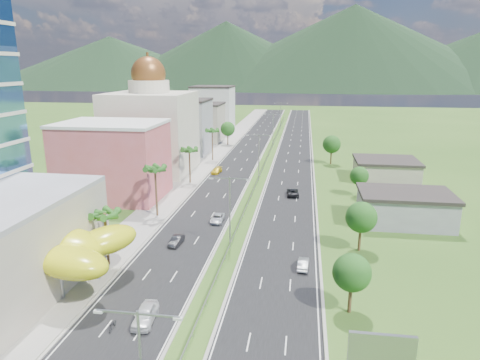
% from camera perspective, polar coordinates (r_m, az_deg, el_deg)
% --- Properties ---
extents(ground, '(500.00, 500.00, 0.00)m').
position_cam_1_polar(ground, '(56.03, -3.12, -13.16)').
color(ground, '#2D5119').
rests_on(ground, ground).
extents(road_left, '(11.00, 260.00, 0.04)m').
position_cam_1_polar(road_left, '(141.96, 1.20, 4.26)').
color(road_left, black).
rests_on(road_left, ground).
extents(road_right, '(11.00, 260.00, 0.04)m').
position_cam_1_polar(road_right, '(140.87, 7.28, 4.06)').
color(road_right, black).
rests_on(road_right, ground).
extents(sidewalk_left, '(7.00, 260.00, 0.12)m').
position_cam_1_polar(sidewalk_left, '(143.45, -2.57, 4.37)').
color(sidewalk_left, gray).
rests_on(sidewalk_left, ground).
extents(median_guardrail, '(0.10, 216.06, 0.76)m').
position_cam_1_polar(median_guardrail, '(123.49, 3.59, 2.89)').
color(median_guardrail, gray).
rests_on(median_guardrail, ground).
extents(streetlight_median_b, '(6.04, 0.25, 11.00)m').
position_cam_1_polar(streetlight_median_b, '(62.42, -1.37, -3.38)').
color(streetlight_median_b, gray).
rests_on(streetlight_median_b, ground).
extents(streetlight_median_c, '(6.04, 0.25, 11.00)m').
position_cam_1_polar(streetlight_median_c, '(100.82, 2.54, 3.72)').
color(streetlight_median_c, gray).
rests_on(streetlight_median_c, ground).
extents(streetlight_median_d, '(6.04, 0.25, 11.00)m').
position_cam_1_polar(streetlight_median_d, '(145.05, 4.44, 7.14)').
color(streetlight_median_d, gray).
rests_on(streetlight_median_d, ground).
extents(streetlight_median_e, '(6.04, 0.25, 11.00)m').
position_cam_1_polar(streetlight_median_e, '(189.65, 5.46, 8.96)').
color(streetlight_median_e, gray).
rests_on(streetlight_median_e, ground).
extents(lime_canopy, '(18.00, 15.00, 7.40)m').
position_cam_1_polar(lime_canopy, '(57.80, -24.08, -8.15)').
color(lime_canopy, '#BDBE12').
rests_on(lime_canopy, ground).
extents(pink_shophouse, '(20.00, 15.00, 15.00)m').
position_cam_1_polar(pink_shophouse, '(90.98, -16.56, 2.35)').
color(pink_shophouse, '#C55250').
rests_on(pink_shophouse, ground).
extents(domed_building, '(20.00, 20.00, 28.70)m').
position_cam_1_polar(domed_building, '(111.23, -11.76, 6.89)').
color(domed_building, beige).
rests_on(domed_building, ground).
extents(midrise_grey, '(16.00, 15.00, 16.00)m').
position_cam_1_polar(midrise_grey, '(134.91, -7.64, 7.00)').
color(midrise_grey, gray).
rests_on(midrise_grey, ground).
extents(midrise_beige, '(16.00, 15.00, 13.00)m').
position_cam_1_polar(midrise_beige, '(156.17, -5.39, 7.58)').
color(midrise_beige, '#A09384').
rests_on(midrise_beige, ground).
extents(midrise_white, '(16.00, 15.00, 18.00)m').
position_cam_1_polar(midrise_white, '(178.16, -3.62, 9.34)').
color(midrise_white, silver).
rests_on(midrise_white, ground).
extents(billboard, '(5.20, 0.35, 6.20)m').
position_cam_1_polar(billboard, '(38.07, 18.33, -21.15)').
color(billboard, gray).
rests_on(billboard, ground).
extents(shed_near, '(15.00, 10.00, 5.00)m').
position_cam_1_polar(shed_near, '(79.15, 21.09, -3.64)').
color(shed_near, gray).
rests_on(shed_near, ground).
extents(shed_far, '(14.00, 12.00, 4.40)m').
position_cam_1_polar(shed_far, '(107.96, 18.84, 1.20)').
color(shed_far, '#A09384').
rests_on(shed_far, ground).
extents(palm_tree_b, '(3.60, 3.60, 8.10)m').
position_cam_1_polar(palm_tree_b, '(59.77, -17.59, -4.64)').
color(palm_tree_b, '#47301C').
rests_on(palm_tree_b, ground).
extents(palm_tree_c, '(3.60, 3.60, 9.60)m').
position_cam_1_polar(palm_tree_c, '(77.03, -11.26, 1.24)').
color(palm_tree_c, '#47301C').
rests_on(palm_tree_c, ground).
extents(palm_tree_d, '(3.60, 3.60, 8.60)m').
position_cam_1_polar(palm_tree_d, '(98.66, -6.78, 3.85)').
color(palm_tree_d, '#47301C').
rests_on(palm_tree_d, ground).
extents(palm_tree_e, '(3.60, 3.60, 9.40)m').
position_cam_1_polar(palm_tree_e, '(122.46, -3.73, 6.44)').
color(palm_tree_e, '#47301C').
rests_on(palm_tree_e, ground).
extents(leafy_tree_lfar, '(4.90, 4.90, 8.05)m').
position_cam_1_polar(leafy_tree_lfar, '(147.12, -1.65, 6.83)').
color(leafy_tree_lfar, '#47301C').
rests_on(leafy_tree_lfar, ground).
extents(leafy_tree_ra, '(4.20, 4.20, 6.90)m').
position_cam_1_polar(leafy_tree_ra, '(48.78, 14.69, -11.87)').
color(leafy_tree_ra, '#47301C').
rests_on(leafy_tree_ra, ground).
extents(leafy_tree_rb, '(4.55, 4.55, 7.47)m').
position_cam_1_polar(leafy_tree_rb, '(64.56, 15.87, -4.82)').
color(leafy_tree_rb, '#47301C').
rests_on(leafy_tree_rb, ground).
extents(leafy_tree_rc, '(3.85, 3.85, 6.33)m').
position_cam_1_polar(leafy_tree_rc, '(91.80, 15.62, 0.52)').
color(leafy_tree_rc, '#47301C').
rests_on(leafy_tree_rc, ground).
extents(leafy_tree_rd, '(4.90, 4.90, 8.05)m').
position_cam_1_polar(leafy_tree_rd, '(120.41, 12.13, 4.68)').
color(leafy_tree_rd, '#47301C').
rests_on(leafy_tree_rd, ground).
extents(mountain_ridge, '(860.00, 140.00, 90.00)m').
position_cam_1_polar(mountain_ridge, '(501.52, 14.51, 11.49)').
color(mountain_ridge, black).
rests_on(mountain_ridge, ground).
extents(car_white_near_left, '(2.41, 5.17, 1.71)m').
position_cam_1_polar(car_white_near_left, '(48.56, -12.53, -17.11)').
color(car_white_near_left, silver).
rests_on(car_white_near_left, road_left).
extents(car_dark_left, '(1.63, 4.07, 1.32)m').
position_cam_1_polar(car_dark_left, '(66.39, -8.46, -7.98)').
color(car_dark_left, black).
rests_on(car_dark_left, road_left).
extents(car_silver_mid_left, '(2.20, 4.63, 1.28)m').
position_cam_1_polar(car_silver_mid_left, '(75.01, -3.03, -5.11)').
color(car_silver_mid_left, '#B5B8BE').
rests_on(car_silver_mid_left, road_left).
extents(car_yellow_far_left, '(2.46, 4.86, 1.35)m').
position_cam_1_polar(car_yellow_far_left, '(108.64, -3.14, 1.27)').
color(car_yellow_far_left, gold).
rests_on(car_yellow_far_left, road_left).
extents(car_silver_right, '(1.61, 4.06, 1.31)m').
position_cam_1_polar(car_silver_right, '(59.10, 8.42, -10.99)').
color(car_silver_right, '#9C9DA3').
rests_on(car_silver_right, road_right).
extents(car_dark_far_right, '(2.78, 5.35, 1.44)m').
position_cam_1_polar(car_dark_far_right, '(90.44, 7.04, -1.61)').
color(car_dark_far_right, black).
rests_on(car_dark_far_right, road_right).
extents(motorcycle, '(0.68, 1.92, 1.21)m').
position_cam_1_polar(motorcycle, '(48.38, -16.64, -17.89)').
color(motorcycle, black).
rests_on(motorcycle, road_left).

